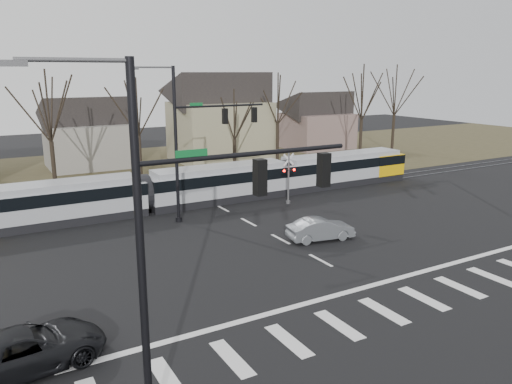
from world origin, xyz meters
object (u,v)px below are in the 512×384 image
sedan (321,229)px  tram (219,182)px  rail_crossing_signal (288,179)px  suv (25,350)px

sedan → tram: bearing=16.6°
rail_crossing_signal → sedan: bearing=-110.3°
suv → rail_crossing_signal: size_ratio=1.41×
sedan → rail_crossing_signal: (2.98, 8.06, 1.22)m
tram → rail_crossing_signal: size_ratio=9.23×
tram → suv: bearing=-132.0°
suv → rail_crossing_signal: rail_crossing_signal is taller
tram → sedan: 11.38m
sedan → rail_crossing_signal: rail_crossing_signal is taller
tram → sedan: tram is taller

